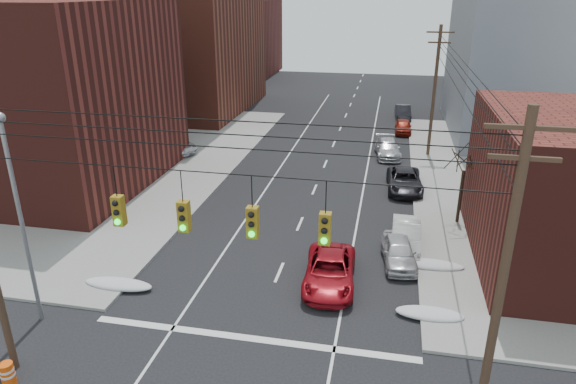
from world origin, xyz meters
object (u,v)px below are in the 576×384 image
at_px(parked_car_e, 403,126).
at_px(red_pickup, 330,271).
at_px(parked_car_a, 399,251).
at_px(parked_car_d, 388,148).
at_px(lot_car_a, 114,173).
at_px(lot_car_c, 67,172).
at_px(lot_car_b, 171,145).
at_px(construction_barrel, 7,373).
at_px(parked_car_b, 406,235).
at_px(parked_car_f, 403,112).
at_px(lot_car_d, 76,156).
at_px(parked_car_c, 405,181).

bearing_deg(parked_car_e, red_pickup, -97.92).
xyz_separation_m(parked_car_a, parked_car_d, (-0.99, 19.00, 0.02)).
xyz_separation_m(lot_car_a, lot_car_c, (-3.37, -0.83, 0.17)).
bearing_deg(lot_car_b, parked_car_a, -108.81).
bearing_deg(construction_barrel, lot_car_b, 101.42).
relative_size(parked_car_b, parked_car_f, 0.98).
bearing_deg(parked_car_b, parked_car_d, 95.31).
distance_m(lot_car_a, lot_car_b, 7.65).
distance_m(parked_car_e, lot_car_a, 28.60).
distance_m(parked_car_f, lot_car_b, 26.75).
bearing_deg(parked_car_a, construction_barrel, -146.86).
relative_size(parked_car_e, lot_car_b, 0.80).
xyz_separation_m(parked_car_a, parked_car_f, (0.39, 33.36, 0.05)).
xyz_separation_m(parked_car_d, lot_car_d, (-24.97, -7.95, 0.16)).
height_order(parked_car_d, lot_car_b, lot_car_b).
relative_size(lot_car_c, lot_car_d, 1.29).
height_order(parked_car_a, parked_car_b, parked_car_b).
xyz_separation_m(parked_car_a, lot_car_a, (-21.01, 8.20, 0.07)).
bearing_deg(lot_car_d, parked_car_e, -83.45).
bearing_deg(parked_car_b, lot_car_b, 146.30).
distance_m(red_pickup, parked_car_a, 4.35).
xyz_separation_m(parked_car_f, lot_car_a, (-21.40, -25.17, 0.02)).
height_order(parked_car_c, parked_car_d, parked_car_c).
height_order(parked_car_c, lot_car_d, lot_car_d).
relative_size(parked_car_f, lot_car_b, 0.91).
relative_size(parked_car_c, construction_barrel, 5.85).
bearing_deg(lot_car_a, construction_barrel, -145.21).
relative_size(red_pickup, parked_car_a, 1.28).
distance_m(red_pickup, parked_car_b, 6.04).
xyz_separation_m(parked_car_f, construction_barrel, (-14.51, -45.39, -0.29)).
bearing_deg(parked_car_f, parked_car_c, -93.44).
bearing_deg(lot_car_c, parked_car_e, -66.25).
bearing_deg(parked_car_b, parked_car_e, 90.69).
height_order(lot_car_c, construction_barrel, lot_car_c).
distance_m(parked_car_c, construction_barrel, 27.22).
distance_m(red_pickup, parked_car_e, 30.19).
bearing_deg(parked_car_b, lot_car_a, 164.45).
relative_size(parked_car_c, parked_car_f, 1.14).
height_order(parked_car_d, parked_car_f, parked_car_f).
bearing_deg(parked_car_b, parked_car_c, 90.69).
distance_m(parked_car_e, parked_car_f, 6.20).
height_order(lot_car_a, lot_car_b, lot_car_b).
bearing_deg(parked_car_d, red_pickup, -103.25).
height_order(red_pickup, lot_car_a, red_pickup).
height_order(red_pickup, parked_car_c, red_pickup).
relative_size(parked_car_b, parked_car_d, 0.90).
relative_size(parked_car_d, construction_barrel, 5.54).
bearing_deg(parked_car_f, parked_car_d, -98.91).
xyz_separation_m(parked_car_a, parked_car_b, (0.39, 1.96, 0.03)).
relative_size(red_pickup, lot_car_c, 0.96).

